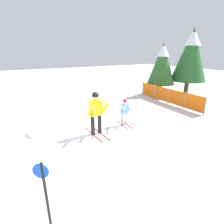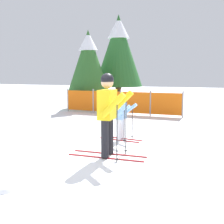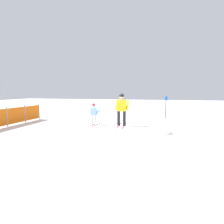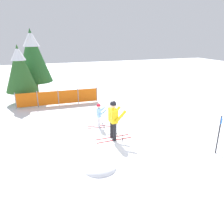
{
  "view_description": "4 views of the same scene",
  "coord_description": "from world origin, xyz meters",
  "px_view_note": "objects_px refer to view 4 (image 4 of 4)",
  "views": [
    {
      "loc": [
        6.18,
        -2.51,
        3.23
      ],
      "look_at": [
        -0.12,
        1.15,
        0.68
      ],
      "focal_mm": 28.0,
      "sensor_mm": 36.0,
      "label": 1
    },
    {
      "loc": [
        2.32,
        -5.21,
        1.77
      ],
      "look_at": [
        -0.11,
        1.38,
        0.79
      ],
      "focal_mm": 45.0,
      "sensor_mm": 36.0,
      "label": 2
    },
    {
      "loc": [
        -9.1,
        -1.48,
        1.88
      ],
      "look_at": [
        0.47,
        0.81,
        0.71
      ],
      "focal_mm": 28.0,
      "sensor_mm": 36.0,
      "label": 3
    },
    {
      "loc": [
        -2.79,
        -8.05,
        4.35
      ],
      "look_at": [
        0.45,
        1.04,
        0.97
      ],
      "focal_mm": 35.0,
      "sensor_mm": 36.0,
      "label": 4
    }
  ],
  "objects_px": {
    "skier_child": "(99,113)",
    "conifer_near": "(32,55)",
    "safety_fence": "(58,98)",
    "trail_marker": "(219,131)",
    "conifer_far": "(20,68)",
    "skier_adult": "(114,117)"
  },
  "relations": [
    {
      "from": "conifer_far",
      "to": "conifer_near",
      "type": "distance_m",
      "value": 2.27
    },
    {
      "from": "safety_fence",
      "to": "conifer_near",
      "type": "bearing_deg",
      "value": 110.57
    },
    {
      "from": "skier_adult",
      "to": "conifer_far",
      "type": "bearing_deg",
      "value": 116.02
    },
    {
      "from": "conifer_far",
      "to": "trail_marker",
      "type": "height_order",
      "value": "conifer_far"
    },
    {
      "from": "skier_child",
      "to": "conifer_near",
      "type": "relative_size",
      "value": 0.25
    },
    {
      "from": "skier_child",
      "to": "conifer_near",
      "type": "bearing_deg",
      "value": 117.27
    },
    {
      "from": "skier_child",
      "to": "conifer_far",
      "type": "xyz_separation_m",
      "value": [
        -3.66,
        5.81,
        1.66
      ]
    },
    {
      "from": "conifer_far",
      "to": "trail_marker",
      "type": "relative_size",
      "value": 2.49
    },
    {
      "from": "skier_child",
      "to": "trail_marker",
      "type": "relative_size",
      "value": 0.79
    },
    {
      "from": "safety_fence",
      "to": "conifer_far",
      "type": "relative_size",
      "value": 1.36
    },
    {
      "from": "conifer_near",
      "to": "skier_adult",
      "type": "bearing_deg",
      "value": -72.23
    },
    {
      "from": "safety_fence",
      "to": "trail_marker",
      "type": "relative_size",
      "value": 3.4
    },
    {
      "from": "skier_child",
      "to": "trail_marker",
      "type": "xyz_separation_m",
      "value": [
        3.54,
        -4.05,
        0.23
      ]
    },
    {
      "from": "skier_adult",
      "to": "skier_child",
      "type": "height_order",
      "value": "skier_adult"
    },
    {
      "from": "skier_adult",
      "to": "skier_child",
      "type": "bearing_deg",
      "value": 96.11
    },
    {
      "from": "conifer_near",
      "to": "safety_fence",
      "type": "bearing_deg",
      "value": -69.43
    },
    {
      "from": "skier_child",
      "to": "skier_adult",
      "type": "bearing_deg",
      "value": -74.38
    },
    {
      "from": "skier_adult",
      "to": "trail_marker",
      "type": "xyz_separation_m",
      "value": [
        3.33,
        -2.53,
        -0.1
      ]
    },
    {
      "from": "skier_child",
      "to": "safety_fence",
      "type": "xyz_separation_m",
      "value": [
        -1.49,
        4.37,
        -0.19
      ]
    },
    {
      "from": "safety_fence",
      "to": "conifer_near",
      "type": "xyz_separation_m",
      "value": [
        -1.29,
        3.43,
        2.49
      ]
    },
    {
      "from": "conifer_far",
      "to": "skier_child",
      "type": "bearing_deg",
      "value": -57.78
    },
    {
      "from": "skier_child",
      "to": "safety_fence",
      "type": "bearing_deg",
      "value": 116.49
    }
  ]
}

